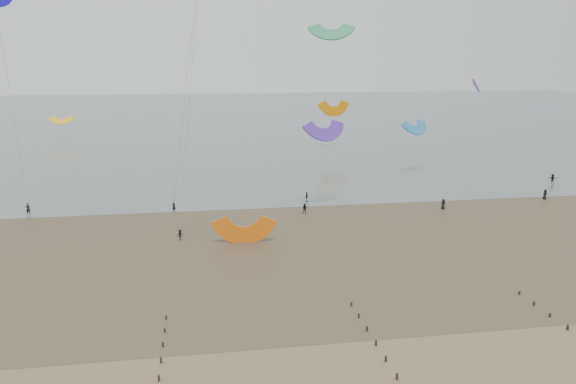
# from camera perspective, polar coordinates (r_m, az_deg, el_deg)

# --- Properties ---
(ground) EXTENTS (500.00, 500.00, 0.00)m
(ground) POSITION_cam_1_polar(r_m,az_deg,el_deg) (45.92, 5.54, -18.09)
(ground) COLOR brown
(ground) RESTS_ON ground
(sea_and_shore) EXTENTS (500.00, 665.00, 0.03)m
(sea_and_shore) POSITION_cam_1_polar(r_m,az_deg,el_deg) (76.31, -3.91, -4.84)
(sea_and_shore) COLOR #475654
(sea_and_shore) RESTS_ON ground
(kitesurfer_lead) EXTENTS (0.62, 0.44, 1.61)m
(kitesurfer_lead) POSITION_cam_1_polar(r_m,az_deg,el_deg) (91.16, -11.52, -1.50)
(kitesurfer_lead) COLOR black
(kitesurfer_lead) RESTS_ON ground
(kitesurfers) EXTENTS (113.30, 25.12, 1.82)m
(kitesurfers) POSITION_cam_1_polar(r_m,az_deg,el_deg) (99.44, 14.89, -0.40)
(kitesurfers) COLOR black
(kitesurfers) RESTS_ON ground
(grounded_kite) EXTENTS (7.57, 6.09, 3.96)m
(grounded_kite) POSITION_cam_1_polar(r_m,az_deg,el_deg) (75.30, -4.47, -5.12)
(grounded_kite) COLOR orange
(grounded_kite) RESTS_ON ground
(kites_airborne) EXTENTS (246.58, 119.84, 44.44)m
(kites_airborne) POSITION_cam_1_polar(r_m,az_deg,el_deg) (125.50, -8.54, 11.85)
(kites_airborne) COLOR orange
(kites_airborne) RESTS_ON ground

